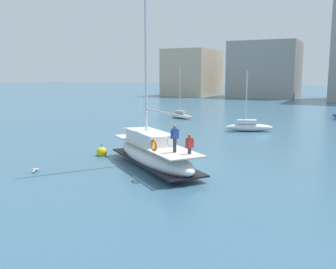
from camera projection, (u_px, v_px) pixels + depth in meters
The scene contains 7 objects.
ground_plane at pixel (169, 167), 24.12m from camera, with size 400.00×400.00×0.00m, color #38607A.
main_sailboat at pixel (153, 152), 24.19m from camera, with size 9.08×7.75×14.05m.
moored_sloop_far at pixel (181, 115), 50.50m from camera, with size 3.86×2.15×6.70m.
moored_catamaran at pixel (249, 126), 39.20m from camera, with size 4.93×2.92×6.17m.
seagull at pixel (36, 169), 23.08m from camera, with size 0.53×0.98×0.17m.
mooring_buoy at pixel (102, 152), 27.59m from camera, with size 0.79×0.79×1.00m.
waterfront_buildings at pixel (333, 60), 86.95m from camera, with size 76.88×19.99×23.63m.
Camera 1 is at (10.40, -21.06, 5.86)m, focal length 40.78 mm.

